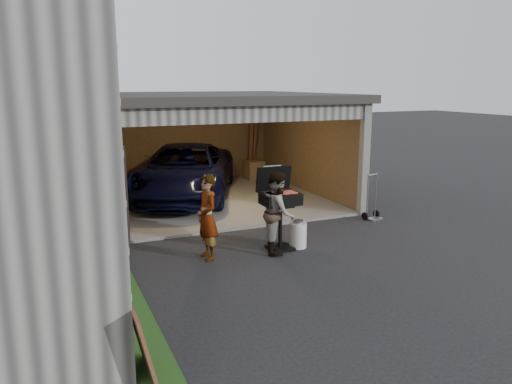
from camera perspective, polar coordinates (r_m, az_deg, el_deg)
ground at (r=7.76m, az=3.30°, el=-11.79°), size 80.00×80.00×0.00m
groundcover_strip at (r=6.24m, az=-11.97°, el=-18.14°), size 0.50×8.00×0.06m
garage at (r=13.75m, az=-6.57°, el=6.85°), size 6.80×6.30×2.90m
minivan at (r=13.90m, az=-8.18°, el=2.10°), size 4.34×5.74×1.45m
woman at (r=9.09m, az=-5.60°, el=-2.91°), size 0.41×0.60×1.57m
man at (r=9.44m, az=2.55°, el=-2.33°), size 0.84×0.93×1.56m
bbq_grill at (r=9.57m, az=2.71°, el=-1.09°), size 0.72×0.63×1.60m
propane_tank at (r=9.85m, az=4.83°, el=-4.94°), size 0.41×0.41×0.50m
plywood_panel at (r=5.69m, az=-12.90°, el=-16.48°), size 0.23×0.83×0.92m
hand_truck at (r=12.15m, az=13.17°, el=-2.07°), size 0.48×0.41×1.09m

